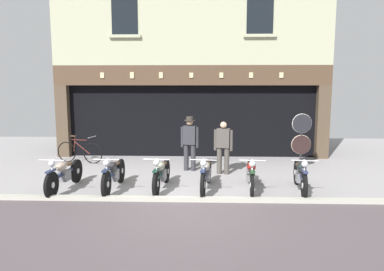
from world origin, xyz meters
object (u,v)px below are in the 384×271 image
(tyre_sign_pole, at_px, (302,135))
(motorcycle_center_right, at_px, (251,174))
(motorcycle_left, at_px, (114,173))
(motorcycle_far_left, at_px, (64,174))
(motorcycle_center, at_px, (206,174))
(leaning_bicycle, at_px, (79,152))
(motorcycle_center_left, at_px, (161,173))
(advert_board_near, at_px, (140,112))
(motorcycle_right, at_px, (300,175))
(shopkeeper_center, at_px, (223,145))
(salesman_left, at_px, (190,141))

(tyre_sign_pole, bearing_deg, motorcycle_center_right, -126.60)
(motorcycle_left, bearing_deg, motorcycle_far_left, 3.70)
(motorcycle_far_left, bearing_deg, motorcycle_center, -174.14)
(motorcycle_far_left, distance_m, leaning_bicycle, 3.32)
(motorcycle_far_left, xyz_separation_m, motorcycle_left, (1.24, 0.05, 0.00))
(motorcycle_far_left, distance_m, motorcycle_left, 1.24)
(motorcycle_center_left, relative_size, leaning_bicycle, 1.15)
(motorcycle_center, distance_m, advert_board_near, 5.18)
(motorcycle_center, height_order, motorcycle_right, motorcycle_center)
(shopkeeper_center, distance_m, leaning_bicycle, 5.03)
(motorcycle_center_right, bearing_deg, motorcycle_center, 6.64)
(motorcycle_far_left, height_order, advert_board_near, advert_board_near)
(motorcycle_right, bearing_deg, salesman_left, -30.36)
(motorcycle_far_left, height_order, salesman_left, salesman_left)
(motorcycle_right, height_order, salesman_left, salesman_left)
(motorcycle_center_left, xyz_separation_m, shopkeeper_center, (1.64, 1.67, 0.44))
(shopkeeper_center, distance_m, tyre_sign_pole, 2.67)
(motorcycle_far_left, relative_size, motorcycle_left, 1.02)
(shopkeeper_center, bearing_deg, motorcycle_center_right, 123.13)
(motorcycle_center, distance_m, tyre_sign_pole, 4.02)
(motorcycle_left, relative_size, motorcycle_center_right, 0.98)
(leaning_bicycle, bearing_deg, shopkeeper_center, 86.76)
(motorcycle_far_left, xyz_separation_m, advert_board_near, (1.12, 4.52, 1.19))
(tyre_sign_pole, distance_m, advert_board_near, 5.78)
(motorcycle_center_left, height_order, salesman_left, salesman_left)
(motorcycle_far_left, distance_m, motorcycle_right, 5.91)
(motorcycle_right, bearing_deg, motorcycle_center, 5.99)
(motorcycle_center_left, height_order, tyre_sign_pole, tyre_sign_pole)
(motorcycle_far_left, bearing_deg, motorcycle_center_left, -172.75)
(motorcycle_left, height_order, motorcycle_center_left, motorcycle_left)
(motorcycle_center_left, height_order, motorcycle_right, same)
(motorcycle_left, height_order, motorcycle_center_right, motorcycle_left)
(shopkeeper_center, xyz_separation_m, tyre_sign_pole, (2.51, 0.89, 0.20))
(motorcycle_far_left, distance_m, salesman_left, 3.81)
(motorcycle_center, relative_size, motorcycle_right, 1.06)
(motorcycle_right, relative_size, shopkeeper_center, 1.24)
(motorcycle_center_left, height_order, leaning_bicycle, leaning_bicycle)
(tyre_sign_pole, bearing_deg, advert_board_near, 161.46)
(motorcycle_center_left, relative_size, tyre_sign_pole, 1.11)
(motorcycle_center, relative_size, motorcycle_center_right, 1.02)
(tyre_sign_pole, bearing_deg, salesman_left, -172.14)
(salesman_left, height_order, advert_board_near, advert_board_near)
(motorcycle_center_left, bearing_deg, leaning_bicycle, -39.68)
(advert_board_near, bearing_deg, motorcycle_center_right, -50.83)
(motorcycle_left, bearing_deg, leaning_bicycle, -56.95)
(advert_board_near, bearing_deg, motorcycle_far_left, -103.96)
(shopkeeper_center, bearing_deg, motorcycle_center_left, 58.32)
(motorcycle_left, distance_m, motorcycle_right, 4.67)
(salesman_left, relative_size, advert_board_near, 1.52)
(motorcycle_center, relative_size, salesman_left, 1.24)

